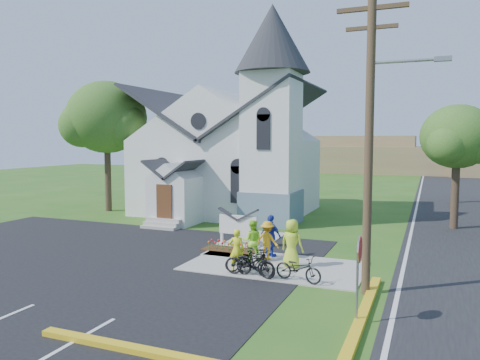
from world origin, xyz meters
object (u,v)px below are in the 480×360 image
at_px(church_sign, 238,225).
at_px(bike_4, 298,268).
at_px(cyclist_1, 252,241).
at_px(bike_0, 246,261).
at_px(cyclist_2, 271,236).
at_px(utility_pole, 371,130).
at_px(bike_2, 250,262).
at_px(bike_3, 256,262).
at_px(bike_1, 255,264).
at_px(cyclist_0, 237,250).
at_px(stop_sign, 359,261).
at_px(cyclist_4, 292,243).
at_px(cyclist_3, 267,240).

relative_size(church_sign, bike_4, 1.23).
bearing_deg(cyclist_1, bike_4, 124.26).
relative_size(bike_0, bike_4, 0.89).
xyz_separation_m(cyclist_2, bike_4, (2.03, -3.00, -0.43)).
relative_size(utility_pole, bike_0, 6.22).
bearing_deg(cyclist_1, bike_2, 90.98).
distance_m(bike_2, bike_3, 0.25).
height_order(cyclist_1, bike_1, cyclist_1).
xyz_separation_m(bike_2, bike_4, (1.85, 0.00, -0.03)).
relative_size(cyclist_1, bike_4, 0.96).
distance_m(cyclist_0, bike_1, 1.04).
bearing_deg(cyclist_1, church_sign, -73.28).
relative_size(stop_sign, cyclist_0, 1.51).
relative_size(church_sign, utility_pole, 0.22).
bearing_deg(bike_2, church_sign, 27.57).
bearing_deg(bike_2, bike_4, -89.83).
distance_m(church_sign, utility_pole, 9.18).
relative_size(bike_1, bike_4, 0.88).
relative_size(cyclist_2, bike_4, 1.01).
height_order(cyclist_0, bike_2, cyclist_0).
relative_size(utility_pole, bike_1, 6.36).
height_order(bike_0, bike_2, bike_2).
height_order(stop_sign, bike_4, stop_sign).
xyz_separation_m(bike_3, cyclist_4, (0.87, 1.73, 0.43)).
bearing_deg(bike_2, utility_pole, -93.84).
distance_m(church_sign, bike_2, 4.98).
xyz_separation_m(cyclist_2, cyclist_3, (0.00, -0.46, -0.10)).
distance_m(church_sign, cyclist_1, 2.90).
distance_m(cyclist_2, cyclist_4, 1.82).
distance_m(bike_0, cyclist_4, 2.01).
bearing_deg(utility_pole, stop_sign, -88.51).
xyz_separation_m(cyclist_1, bike_3, (0.91, -1.99, -0.33)).
bearing_deg(cyclist_0, cyclist_3, -114.27).
bearing_deg(bike_1, church_sign, 35.26).
distance_m(stop_sign, cyclist_1, 7.13).
xyz_separation_m(bike_1, cyclist_2, (-0.40, 3.00, 0.43)).
xyz_separation_m(cyclist_0, bike_2, (0.68, -0.38, -0.31)).
xyz_separation_m(bike_0, cyclist_4, (1.43, 1.31, 0.54)).
height_order(bike_1, bike_4, bike_1).
height_order(utility_pole, bike_1, utility_pole).
relative_size(bike_1, bike_2, 0.82).
xyz_separation_m(cyclist_3, bike_3, (0.43, -2.54, -0.28)).
height_order(cyclist_1, bike_4, cyclist_1).
bearing_deg(cyclist_3, utility_pole, 160.36).
relative_size(cyclist_0, cyclist_2, 0.91).
distance_m(bike_1, bike_4, 1.63).
xyz_separation_m(cyclist_0, bike_4, (2.53, -0.38, -0.35)).
relative_size(bike_2, bike_3, 1.10).
distance_m(cyclist_3, cyclist_4, 1.54).
bearing_deg(cyclist_0, cyclist_2, -112.04).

